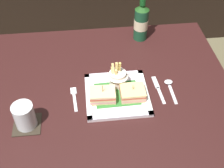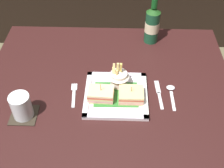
# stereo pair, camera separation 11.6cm
# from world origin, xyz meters

# --- Properties ---
(dining_table) EXTENTS (1.04, 0.85, 0.74)m
(dining_table) POSITION_xyz_m (0.00, 0.00, 0.56)
(dining_table) COLOR black
(dining_table) RESTS_ON ground_plane
(square_plate) EXTENTS (0.25, 0.25, 0.02)m
(square_plate) POSITION_xyz_m (0.03, -0.06, 0.74)
(square_plate) COLOR white
(square_plate) RESTS_ON dining_table
(sandwich_half_left) EXTENTS (0.10, 0.07, 0.08)m
(sandwich_half_left) POSITION_xyz_m (-0.02, -0.08, 0.77)
(sandwich_half_left) COLOR #DBBC7D
(sandwich_half_left) RESTS_ON square_plate
(sandwich_half_right) EXTENTS (0.10, 0.08, 0.07)m
(sandwich_half_right) POSITION_xyz_m (0.09, -0.08, 0.77)
(sandwich_half_right) COLOR #D1BF7F
(sandwich_half_right) RESTS_ON square_plate
(fries_cup) EXTENTS (0.09, 0.09, 0.11)m
(fries_cup) POSITION_xyz_m (0.04, 0.00, 0.79)
(fries_cup) COLOR silver
(fries_cup) RESTS_ON square_plate
(beer_bottle) EXTENTS (0.07, 0.07, 0.26)m
(beer_bottle) POSITION_xyz_m (0.19, 0.32, 0.83)
(beer_bottle) COLOR #18472D
(beer_bottle) RESTS_ON dining_table
(drink_coaster) EXTENTS (0.10, 0.10, 0.00)m
(drink_coaster) POSITION_xyz_m (-0.31, -0.17, 0.74)
(drink_coaster) COLOR #2D261C
(drink_coaster) RESTS_ON dining_table
(water_glass) EXTENTS (0.08, 0.08, 0.10)m
(water_glass) POSITION_xyz_m (-0.31, -0.17, 0.78)
(water_glass) COLOR silver
(water_glass) RESTS_ON dining_table
(fork) EXTENTS (0.03, 0.13, 0.00)m
(fork) POSITION_xyz_m (-0.14, -0.05, 0.74)
(fork) COLOR silver
(fork) RESTS_ON dining_table
(knife) EXTENTS (0.03, 0.16, 0.00)m
(knife) POSITION_xyz_m (0.21, -0.03, 0.74)
(knife) COLOR silver
(knife) RESTS_ON dining_table
(spoon) EXTENTS (0.04, 0.13, 0.01)m
(spoon) POSITION_xyz_m (0.26, -0.03, 0.74)
(spoon) COLOR silver
(spoon) RESTS_ON dining_table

